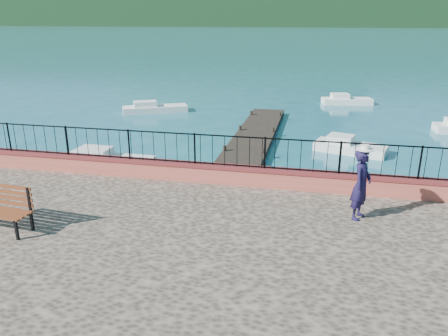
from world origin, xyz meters
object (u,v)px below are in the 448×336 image
at_px(boat_0, 107,157).
at_px(boat_4, 347,99).
at_px(boat_1, 351,144).
at_px(person, 361,185).
at_px(boat_3, 155,106).

height_order(boat_0, boat_4, same).
relative_size(boat_1, boat_4, 0.92).
relative_size(person, boat_3, 0.43).
relative_size(boat_3, boat_4, 1.20).
bearing_deg(boat_0, boat_1, 24.11).
distance_m(person, boat_4, 22.80).
xyz_separation_m(boat_0, boat_3, (-2.05, 11.19, 0.00)).
distance_m(boat_0, boat_4, 20.18).
xyz_separation_m(boat_0, boat_1, (10.44, 4.35, 0.00)).
bearing_deg(boat_3, boat_4, -2.19).
xyz_separation_m(person, boat_0, (-9.98, 5.71, -1.73)).
bearing_deg(boat_0, boat_3, 101.83).
height_order(person, boat_1, person).
relative_size(boat_1, boat_3, 0.77).
xyz_separation_m(boat_0, boat_4, (10.88, 17.00, 0.00)).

